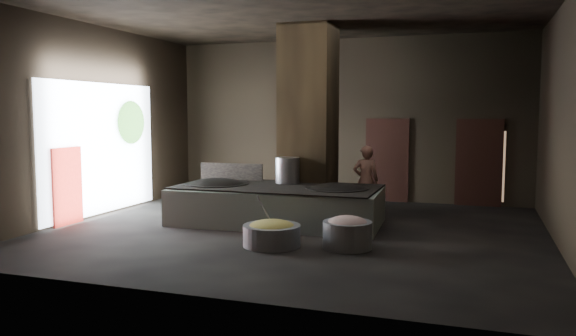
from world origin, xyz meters
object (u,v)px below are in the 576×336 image
(wok_left, at_px, (217,187))
(meat_basin, at_px, (347,235))
(hearth_platform, at_px, (277,205))
(stock_pot, at_px, (287,170))
(veg_basin, at_px, (272,235))
(wok_right, at_px, (337,192))
(cook, at_px, (366,181))

(wok_left, distance_m, meat_basin, 3.89)
(hearth_platform, bearing_deg, stock_pot, 81.87)
(stock_pot, xyz_separation_m, veg_basin, (0.59, -2.61, -0.93))
(hearth_platform, height_order, wok_right, wok_right)
(hearth_platform, height_order, stock_pot, stock_pot)
(hearth_platform, height_order, meat_basin, hearth_platform)
(wok_right, height_order, veg_basin, wok_right)
(hearth_platform, relative_size, wok_right, 3.41)
(hearth_platform, distance_m, meat_basin, 2.68)
(cook, bearing_deg, hearth_platform, 28.79)
(wok_right, height_order, meat_basin, wok_right)
(wok_right, bearing_deg, hearth_platform, -177.88)
(cook, bearing_deg, meat_basin, 80.89)
(stock_pot, bearing_deg, veg_basin, -77.29)
(stock_pot, bearing_deg, wok_right, -21.04)
(wok_right, distance_m, veg_basin, 2.29)
(stock_pot, relative_size, veg_basin, 0.56)
(wok_left, bearing_deg, cook, 27.58)
(hearth_platform, relative_size, stock_pot, 7.67)
(wok_left, relative_size, meat_basin, 1.60)
(wok_left, distance_m, wok_right, 2.80)
(hearth_platform, xyz_separation_m, wok_right, (1.35, 0.05, 0.36))
(meat_basin, bearing_deg, wok_right, 109.46)
(hearth_platform, distance_m, stock_pot, 0.92)
(veg_basin, bearing_deg, stock_pot, 102.71)
(wok_left, distance_m, veg_basin, 2.95)
(cook, height_order, meat_basin, cook)
(stock_pot, height_order, cook, cook)
(hearth_platform, xyz_separation_m, veg_basin, (0.64, -2.06, -0.20))
(wok_left, height_order, cook, cook)
(veg_basin, distance_m, meat_basin, 1.39)
(hearth_platform, distance_m, cook, 2.35)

